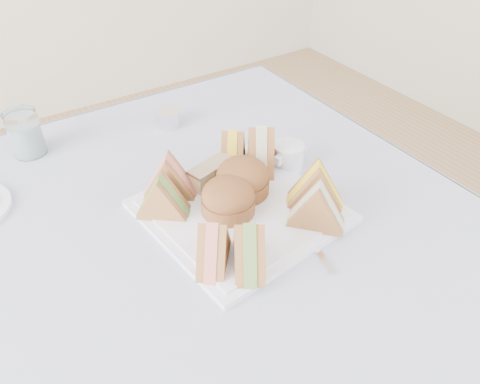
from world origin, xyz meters
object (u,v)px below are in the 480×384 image
table (199,353)px  serving_plate (240,211)px  water_glass (25,133)px  creamer_jug (288,156)px

table → serving_plate: 0.40m
water_glass → serving_plate: bearing=-56.7°
serving_plate → creamer_jug: creamer_jug is taller
table → serving_plate: bearing=-6.7°
table → creamer_jug: size_ratio=14.41×
table → creamer_jug: creamer_jug is taller
table → serving_plate: serving_plate is taller
table → serving_plate: size_ratio=2.91×
serving_plate → water_glass: bearing=116.9°
creamer_jug → table: bearing=171.6°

